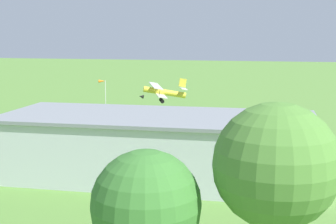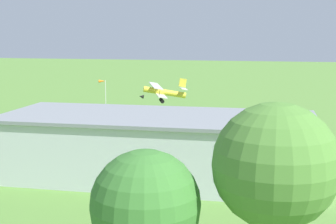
# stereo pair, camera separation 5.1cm
# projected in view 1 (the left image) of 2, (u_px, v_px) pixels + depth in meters

# --- Properties ---
(ground_plane) EXTENTS (400.00, 400.00, 0.00)m
(ground_plane) POSITION_uv_depth(u_px,v_px,m) (173.00, 122.00, 83.63)
(ground_plane) COLOR #568438
(hangar) EXTENTS (33.13, 14.09, 6.74)m
(hangar) POSITION_uv_depth(u_px,v_px,m) (157.00, 146.00, 50.90)
(hangar) COLOR silver
(hangar) RESTS_ON ground_plane
(biplane) EXTENTS (7.64, 9.31, 3.83)m
(biplane) POSITION_uv_depth(u_px,v_px,m) (162.00, 91.00, 75.66)
(biplane) COLOR yellow
(car_grey) EXTENTS (2.32, 4.83, 1.63)m
(car_grey) POSITION_uv_depth(u_px,v_px,m) (56.00, 139.00, 66.28)
(car_grey) COLOR slate
(car_grey) RESTS_ON ground_plane
(car_silver) EXTENTS (2.11, 4.05, 1.62)m
(car_silver) POSITION_uv_depth(u_px,v_px,m) (20.00, 134.00, 69.25)
(car_silver) COLOR #B7B7BC
(car_silver) RESTS_ON ground_plane
(person_crossing_taxiway) EXTENTS (0.54, 0.54, 1.74)m
(person_crossing_taxiway) POSITION_uv_depth(u_px,v_px,m) (100.00, 136.00, 67.94)
(person_crossing_taxiway) COLOR #33723F
(person_crossing_taxiway) RESTS_ON ground_plane
(person_beside_truck) EXTENTS (0.44, 0.44, 1.69)m
(person_beside_truck) POSITION_uv_depth(u_px,v_px,m) (254.00, 141.00, 65.25)
(person_beside_truck) COLOR beige
(person_beside_truck) RESTS_ON ground_plane
(tree_by_windsock) EXTENTS (6.95, 6.95, 11.52)m
(tree_by_windsock) POSITION_uv_depth(u_px,v_px,m) (276.00, 166.00, 26.14)
(tree_by_windsock) COLOR brown
(tree_by_windsock) RESTS_ON ground_plane
(tree_at_field_edge) EXTENTS (6.18, 6.18, 8.87)m
(tree_at_field_edge) POSITION_uv_depth(u_px,v_px,m) (146.00, 205.00, 26.58)
(tree_at_field_edge) COLOR brown
(tree_at_field_edge) RESTS_ON ground_plane
(windsock) EXTENTS (1.48, 1.11, 6.29)m
(windsock) POSITION_uv_depth(u_px,v_px,m) (102.00, 83.00, 94.83)
(windsock) COLOR silver
(windsock) RESTS_ON ground_plane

